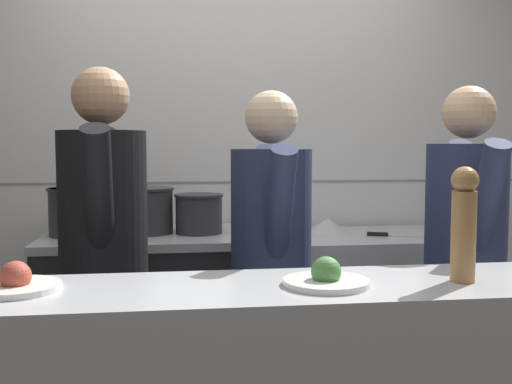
% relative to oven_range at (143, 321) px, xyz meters
% --- Properties ---
extents(wall_back_tiled, '(8.00, 0.06, 2.60)m').
position_rel_oven_range_xyz_m(wall_back_tiled, '(0.52, 0.40, 0.84)').
color(wall_back_tiled, white).
rests_on(wall_back_tiled, ground_plane).
extents(oven_range, '(0.98, 0.71, 0.91)m').
position_rel_oven_range_xyz_m(oven_range, '(0.00, 0.00, 0.00)').
color(oven_range, '#232326').
rests_on(oven_range, ground_plane).
extents(prep_counter, '(1.09, 0.65, 0.88)m').
position_rel_oven_range_xyz_m(prep_counter, '(1.10, -0.00, -0.02)').
color(prep_counter, '#B7BABF').
rests_on(prep_counter, ground_plane).
extents(stock_pot, '(0.30, 0.30, 0.24)m').
position_rel_oven_range_xyz_m(stock_pot, '(-0.31, -0.02, 0.58)').
color(stock_pot, '#2D2D33').
rests_on(stock_pot, oven_range).
extents(sauce_pot, '(0.28, 0.28, 0.23)m').
position_rel_oven_range_xyz_m(sauce_pot, '(0.03, 0.01, 0.58)').
color(sauce_pot, '#2D2D33').
rests_on(sauce_pot, oven_range).
extents(braising_pot, '(0.25, 0.25, 0.20)m').
position_rel_oven_range_xyz_m(braising_pot, '(0.29, -0.03, 0.56)').
color(braising_pot, '#2D2D33').
rests_on(braising_pot, oven_range).
extents(mixing_bowl_steel, '(0.27, 0.27, 0.08)m').
position_rel_oven_range_xyz_m(mixing_bowl_steel, '(0.99, 0.06, 0.47)').
color(mixing_bowl_steel, '#B7BABF').
rests_on(mixing_bowl_steel, prep_counter).
extents(chefs_knife, '(0.39, 0.17, 0.02)m').
position_rel_oven_range_xyz_m(chefs_knife, '(1.33, -0.10, 0.43)').
color(chefs_knife, '#B7BABF').
rests_on(chefs_knife, prep_counter).
extents(plated_dish_main, '(0.25, 0.25, 0.09)m').
position_rel_oven_range_xyz_m(plated_dish_main, '(-0.27, -1.36, 0.52)').
color(plated_dish_main, white).
rests_on(plated_dish_main, pass_counter).
extents(plated_dish_appetiser, '(0.25, 0.25, 0.09)m').
position_rel_oven_range_xyz_m(plated_dish_appetiser, '(0.60, -1.42, 0.52)').
color(plated_dish_appetiser, white).
rests_on(plated_dish_appetiser, pass_counter).
extents(pepper_mill, '(0.08, 0.08, 0.34)m').
position_rel_oven_range_xyz_m(pepper_mill, '(1.01, -1.43, 0.68)').
color(pepper_mill, '#AD7A47').
rests_on(pepper_mill, pass_counter).
extents(chef_head_cook, '(0.35, 0.73, 1.66)m').
position_rel_oven_range_xyz_m(chef_head_cook, '(-0.10, -0.72, 0.47)').
color(chef_head_cook, black).
rests_on(chef_head_cook, ground_plane).
extents(chef_sous, '(0.32, 0.69, 1.58)m').
position_rel_oven_range_xyz_m(chef_sous, '(0.55, -0.74, 0.42)').
color(chef_sous, black).
rests_on(chef_sous, ground_plane).
extents(chef_line, '(0.37, 0.70, 1.60)m').
position_rel_oven_range_xyz_m(chef_line, '(1.35, -0.78, 0.43)').
color(chef_line, black).
rests_on(chef_line, ground_plane).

